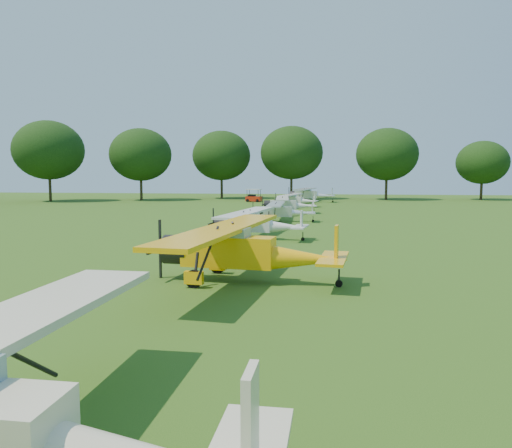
% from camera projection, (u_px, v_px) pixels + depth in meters
% --- Properties ---
extents(ground, '(160.00, 160.00, 0.00)m').
position_uv_depth(ground, '(256.00, 240.00, 32.74)').
color(ground, '#235214').
rests_on(ground, ground).
extents(tree_belt, '(137.36, 130.27, 14.52)m').
position_uv_depth(tree_belt, '(312.00, 115.00, 31.60)').
color(tree_belt, '#332613').
rests_on(tree_belt, ground).
extents(aircraft_2, '(7.69, 12.25, 2.41)m').
position_uv_depth(aircraft_2, '(242.00, 247.00, 19.58)').
color(aircraft_2, '#F8B00A').
rests_on(aircraft_2, ground).
extents(aircraft_3, '(6.43, 10.23, 2.01)m').
position_uv_depth(aircraft_3, '(255.00, 222.00, 32.75)').
color(aircraft_3, silver).
rests_on(aircraft_3, ground).
extents(aircraft_4, '(5.77, 9.18, 1.81)m').
position_uv_depth(aircraft_4, '(282.00, 210.00, 45.29)').
color(aircraft_4, white).
rests_on(aircraft_4, ground).
extents(aircraft_5, '(6.06, 9.65, 1.90)m').
position_uv_depth(aircraft_5, '(287.00, 203.00, 55.33)').
color(aircraft_5, silver).
rests_on(aircraft_5, ground).
extents(aircraft_6, '(5.80, 9.19, 1.80)m').
position_uv_depth(aircraft_6, '(295.00, 199.00, 66.65)').
color(aircraft_6, silver).
rests_on(aircraft_6, ground).
extents(aircraft_7, '(7.43, 11.80, 2.32)m').
position_uv_depth(aircraft_7, '(310.00, 193.00, 78.45)').
color(aircraft_7, white).
rests_on(aircraft_7, ground).
extents(golf_cart, '(2.58, 1.83, 2.02)m').
position_uv_depth(golf_cart, '(253.00, 198.00, 78.97)').
color(golf_cart, red).
rests_on(golf_cart, ground).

